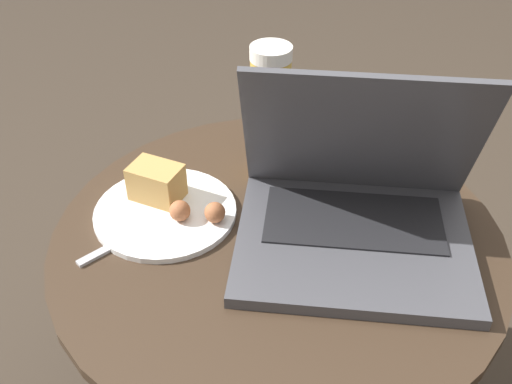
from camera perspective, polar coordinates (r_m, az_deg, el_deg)
name	(u,v)px	position (r m, az deg, el deg)	size (l,w,h in m)	color
table	(275,305)	(0.96, 1.85, -10.72)	(0.64, 0.64, 0.48)	#515156
laptop	(356,207)	(0.82, 9.50, -1.44)	(0.38, 0.34, 0.25)	#47474C
beer_glass	(270,116)	(0.89, 1.34, 7.21)	(0.06, 0.06, 0.22)	gold
snack_plate	(165,202)	(0.89, -8.62, -0.97)	(0.21, 0.21, 0.06)	white
fork	(149,227)	(0.87, -10.20, -3.33)	(0.10, 0.18, 0.01)	#B2B2B7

